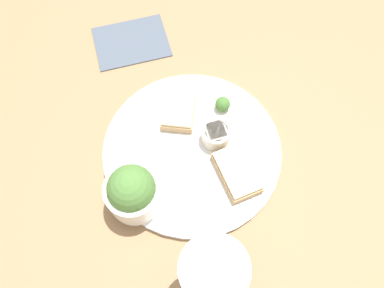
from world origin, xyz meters
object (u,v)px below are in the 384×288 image
(cheese_toast_far, at_px, (179,109))
(salad_bowl, at_px, (133,191))
(sauce_ramekin, at_px, (216,134))
(wine_glass, at_px, (212,273))
(cheese_toast_near, at_px, (237,172))
(napkin, at_px, (131,41))

(cheese_toast_far, bearing_deg, salad_bowl, -16.79)
(sauce_ramekin, xyz_separation_m, wine_glass, (0.26, 0.01, 0.08))
(sauce_ramekin, height_order, wine_glass, wine_glass)
(cheese_toast_far, distance_m, wine_glass, 0.33)
(sauce_ramekin, bearing_deg, wine_glass, 2.04)
(salad_bowl, relative_size, sauce_ramekin, 1.86)
(cheese_toast_near, height_order, napkin, cheese_toast_near)
(cheese_toast_near, xyz_separation_m, cheese_toast_far, (-0.12, -0.12, 0.00))
(salad_bowl, distance_m, napkin, 0.37)
(cheese_toast_far, bearing_deg, wine_glass, 15.44)
(salad_bowl, height_order, cheese_toast_far, salad_bowl)
(napkin, bearing_deg, cheese_toast_far, 36.20)
(cheese_toast_far, bearing_deg, napkin, -143.80)
(sauce_ramekin, relative_size, wine_glass, 0.32)
(napkin, bearing_deg, salad_bowl, 11.33)
(sauce_ramekin, height_order, cheese_toast_near, sauce_ramekin)
(cheese_toast_near, distance_m, napkin, 0.39)
(sauce_ramekin, bearing_deg, cheese_toast_far, -124.26)
(napkin, bearing_deg, wine_glass, 23.82)
(sauce_ramekin, height_order, cheese_toast_far, sauce_ramekin)
(sauce_ramekin, relative_size, napkin, 0.28)
(napkin, bearing_deg, sauce_ramekin, 41.99)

